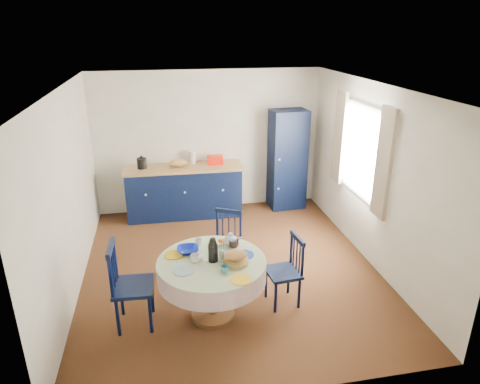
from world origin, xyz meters
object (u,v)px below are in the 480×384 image
object	(u,v)px
chair_right	(286,270)
cobalt_bowl	(188,250)
dining_table	(213,270)
chair_far	(226,244)
kitchen_counter	(184,190)
mug_b	(225,269)
mug_a	(195,258)
mug_d	(198,242)
mug_c	(234,244)
chair_left	(129,285)
pantry_cabinet	(287,160)

from	to	relation	value
chair_right	cobalt_bowl	size ratio (longest dim) A/B	3.53
dining_table	chair_far	distance (m)	0.92
kitchen_counter	mug_b	world-z (taller)	kitchen_counter
mug_a	mug_d	bearing A→B (deg)	78.78
kitchen_counter	mug_c	distance (m)	2.75
kitchen_counter	chair_far	distance (m)	2.13
chair_left	mug_b	distance (m)	1.10
pantry_cabinet	chair_right	xyz separation A→B (m)	(-0.87, -2.89, -0.46)
mug_c	mug_d	size ratio (longest dim) A/B	1.39
mug_c	chair_right	bearing A→B (deg)	-13.97
kitchen_counter	dining_table	size ratio (longest dim) A/B	1.67
dining_table	chair_right	world-z (taller)	dining_table
kitchen_counter	mug_c	xyz separation A→B (m)	(0.41, -2.70, 0.32)
mug_a	mug_c	bearing A→B (deg)	27.47
kitchen_counter	mug_c	world-z (taller)	kitchen_counter
dining_table	mug_d	size ratio (longest dim) A/B	13.89
mug_d	chair_far	bearing A→B (deg)	49.83
kitchen_counter	mug_a	world-z (taller)	kitchen_counter
kitchen_counter	mug_d	bearing A→B (deg)	-88.63
dining_table	mug_c	size ratio (longest dim) A/B	9.97
mug_b	dining_table	bearing A→B (deg)	110.01
chair_right	chair_far	bearing A→B (deg)	-147.44
mug_d	cobalt_bowl	xyz separation A→B (m)	(-0.14, -0.15, -0.01)
mug_a	mug_b	distance (m)	0.40
mug_c	chair_left	bearing A→B (deg)	-169.68
dining_table	chair_right	xyz separation A→B (m)	(0.90, 0.10, -0.17)
kitchen_counter	dining_table	world-z (taller)	kitchen_counter
chair_left	chair_right	xyz separation A→B (m)	(1.83, 0.07, -0.07)
dining_table	chair_left	bearing A→B (deg)	177.88
chair_far	mug_b	distance (m)	1.19
mug_b	chair_far	bearing A→B (deg)	80.58
chair_right	mug_a	world-z (taller)	chair_right
pantry_cabinet	mug_d	world-z (taller)	pantry_cabinet
kitchen_counter	chair_left	distance (m)	3.03
mug_a	chair_right	bearing A→B (deg)	5.16
mug_d	cobalt_bowl	size ratio (longest dim) A/B	0.35
mug_c	chair_far	bearing A→B (deg)	90.21
chair_far	mug_b	bearing A→B (deg)	-71.95
dining_table	mug_a	world-z (taller)	dining_table
kitchen_counter	mug_b	xyz separation A→B (m)	(0.22, -3.23, 0.31)
pantry_cabinet	dining_table	size ratio (longest dim) A/B	1.48
mug_a	mug_b	world-z (taller)	mug_a
kitchen_counter	mug_a	size ratio (longest dim) A/B	17.82
chair_left	chair_right	world-z (taller)	chair_left
dining_table	mug_b	world-z (taller)	dining_table
pantry_cabinet	chair_left	world-z (taller)	pantry_cabinet
pantry_cabinet	mug_b	bearing A→B (deg)	-120.58
cobalt_bowl	mug_b	bearing A→B (deg)	-55.10
mug_a	chair_far	bearing A→B (deg)	60.80
mug_b	mug_a	bearing A→B (deg)	136.08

